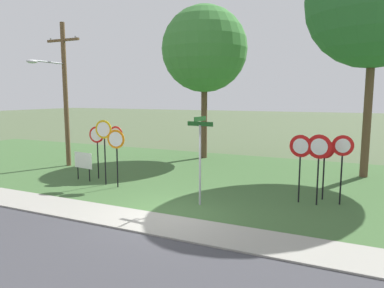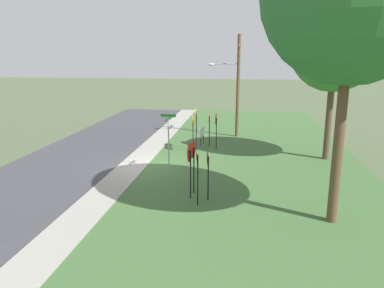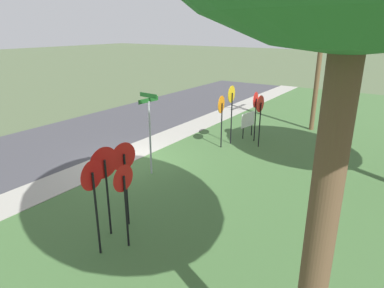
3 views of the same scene
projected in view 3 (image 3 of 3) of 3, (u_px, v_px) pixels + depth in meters
ground_plane at (133, 162)px, 13.97m from camera, size 160.00×160.00×0.00m
road_asphalt at (60, 142)px, 16.49m from camera, size 44.00×6.40×0.01m
sidewalk_strip at (119, 158)px, 14.38m from camera, size 44.00×1.60×0.06m
grass_median at (273, 201)px, 10.82m from camera, size 44.00×12.00×0.04m
stop_sign_near_left at (221, 110)px, 15.07m from camera, size 0.76×0.14×2.38m
stop_sign_near_right at (231, 102)px, 15.48m from camera, size 0.77×0.12×2.74m
stop_sign_far_left at (255, 106)px, 15.97m from camera, size 0.73×0.12×2.38m
stop_sign_far_center at (260, 110)px, 15.17m from camera, size 0.75×0.10×2.38m
yield_sign_near_left at (124, 187)px, 8.08m from camera, size 0.67×0.10×2.19m
yield_sign_near_right at (124, 164)px, 8.97m from camera, size 0.78×0.14×2.40m
yield_sign_far_left at (93, 186)px, 7.75m from camera, size 0.71×0.12×2.42m
yield_sign_far_right at (104, 170)px, 8.51m from camera, size 0.83×0.15×2.45m
street_name_post at (150, 127)px, 12.26m from camera, size 0.96×0.82×3.04m
utility_pole at (317, 51)px, 17.11m from camera, size 2.10×2.43×7.50m
notice_board at (248, 121)px, 16.83m from camera, size 1.09×0.19×1.25m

